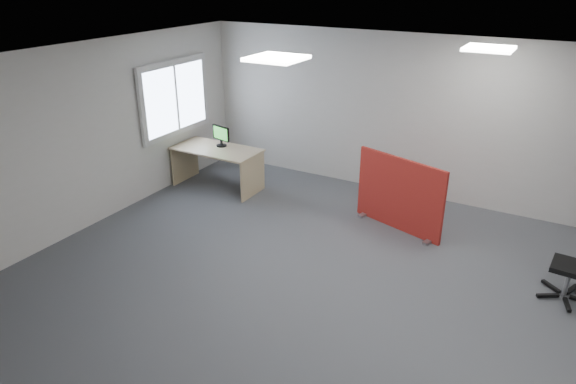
% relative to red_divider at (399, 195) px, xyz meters
% --- Properties ---
extents(floor, '(9.00, 9.00, 0.00)m').
position_rel_red_divider_xyz_m(floor, '(0.39, -2.14, -0.55)').
color(floor, '#575A5F').
rests_on(floor, ground).
extents(ceiling, '(9.00, 7.00, 0.02)m').
position_rel_red_divider_xyz_m(ceiling, '(0.39, -2.14, 2.15)').
color(ceiling, white).
rests_on(ceiling, wall_back).
extents(wall_back, '(9.00, 0.02, 2.70)m').
position_rel_red_divider_xyz_m(wall_back, '(0.39, 1.36, 0.80)').
color(wall_back, silver).
rests_on(wall_back, floor).
extents(wall_left, '(0.02, 7.00, 2.70)m').
position_rel_red_divider_xyz_m(wall_left, '(-4.11, -2.14, 0.80)').
color(wall_left, silver).
rests_on(wall_left, floor).
extents(window, '(0.06, 1.70, 1.30)m').
position_rel_red_divider_xyz_m(window, '(-4.05, -0.14, 1.00)').
color(window, white).
rests_on(window, wall_left).
extents(ceiling_lights, '(4.10, 4.10, 0.04)m').
position_rel_red_divider_xyz_m(ceiling_lights, '(0.72, -1.48, 2.12)').
color(ceiling_lights, white).
rests_on(ceiling_lights, ceiling).
extents(red_divider, '(1.44, 0.50, 1.12)m').
position_rel_red_divider_xyz_m(red_divider, '(0.00, 0.00, 0.00)').
color(red_divider, '#AB2F16').
rests_on(red_divider, floor).
extents(second_desk, '(1.54, 0.77, 0.73)m').
position_rel_red_divider_xyz_m(second_desk, '(-3.29, -0.01, 0.00)').
color(second_desk, tan).
rests_on(second_desk, floor).
extents(monitor_second, '(0.40, 0.18, 0.37)m').
position_rel_red_divider_xyz_m(monitor_second, '(-3.29, 0.10, 0.39)').
color(monitor_second, black).
rests_on(monitor_second, second_desk).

